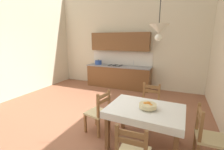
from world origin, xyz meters
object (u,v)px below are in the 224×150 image
(dining_chair_tv_side, at_px, (99,113))
(fruit_bowl, at_px, (148,106))
(kitchen_cabinetry, at_px, (119,67))
(dining_table, at_px, (145,115))
(dining_chair_kitchen_side, at_px, (150,105))
(dining_chair_window_side, at_px, (207,137))
(pendant_lamp, at_px, (159,29))

(dining_chair_tv_side, height_order, fruit_bowl, dining_chair_tv_side)
(kitchen_cabinetry, height_order, dining_table, kitchen_cabinetry)
(dining_chair_kitchen_side, bearing_deg, dining_chair_tv_side, -137.99)
(dining_chair_window_side, relative_size, pendant_lamp, 1.16)
(dining_table, xyz_separation_m, fruit_bowl, (0.05, -0.02, 0.19))
(dining_chair_tv_side, bearing_deg, fruit_bowl, -4.87)
(dining_chair_kitchen_side, distance_m, pendant_lamp, 1.87)
(dining_table, relative_size, dining_chair_window_side, 1.45)
(kitchen_cabinetry, height_order, dining_chair_kitchen_side, kitchen_cabinetry)
(dining_chair_window_side, height_order, pendant_lamp, pendant_lamp)
(kitchen_cabinetry, xyz_separation_m, dining_chair_window_side, (2.76, -3.29, -0.41))
(dining_chair_kitchen_side, bearing_deg, dining_table, -85.69)
(dining_chair_kitchen_side, xyz_separation_m, pendant_lamp, (0.21, -0.84, 1.66))
(kitchen_cabinetry, relative_size, dining_table, 1.94)
(fruit_bowl, xyz_separation_m, pendant_lamp, (0.10, 0.06, 1.29))
(dining_table, bearing_deg, kitchen_cabinetry, 118.22)
(dining_table, height_order, pendant_lamp, pendant_lamp)
(dining_table, bearing_deg, dining_chair_window_side, -0.51)
(kitchen_cabinetry, bearing_deg, pendant_lamp, -59.56)
(dining_chair_kitchen_side, distance_m, dining_chair_tv_side, 1.23)
(dining_chair_tv_side, distance_m, pendant_lamp, 2.00)
(kitchen_cabinetry, distance_m, dining_chair_kitchen_side, 2.96)
(kitchen_cabinetry, distance_m, dining_chair_window_side, 4.31)
(dining_table, height_order, fruit_bowl, fruit_bowl)
(dining_chair_kitchen_side, relative_size, dining_chair_tv_side, 1.00)
(kitchen_cabinetry, bearing_deg, dining_table, -61.78)
(kitchen_cabinetry, height_order, dining_chair_tv_side, kitchen_cabinetry)
(dining_table, height_order, dining_chair_kitchen_side, dining_chair_kitchen_side)
(dining_chair_tv_side, xyz_separation_m, fruit_bowl, (1.02, -0.09, 0.37))
(dining_chair_tv_side, bearing_deg, dining_chair_kitchen_side, 42.01)
(dining_chair_window_side, bearing_deg, fruit_bowl, -179.35)
(kitchen_cabinetry, relative_size, dining_chair_kitchen_side, 2.82)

